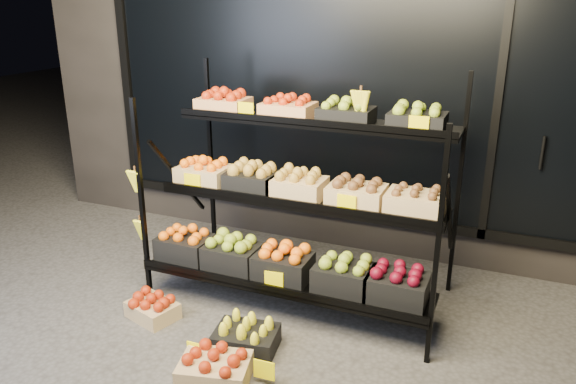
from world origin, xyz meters
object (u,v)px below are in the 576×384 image
at_px(floor_crate_midright, 215,367).
at_px(display_rack, 297,198).
at_px(floor_crate_left, 152,307).
at_px(floor_crate_midleft, 246,336).

bearing_deg(floor_crate_midright, display_rack, 72.31).
xyz_separation_m(display_rack, floor_crate_midright, (-0.08, -1.08, -0.69)).
distance_m(display_rack, floor_crate_left, 1.26).
bearing_deg(floor_crate_midleft, floor_crate_midright, -102.76).
relative_size(floor_crate_left, floor_crate_midleft, 0.91).
xyz_separation_m(floor_crate_left, floor_crate_midleft, (0.77, -0.08, 0.01)).
bearing_deg(floor_crate_left, floor_crate_midleft, 11.37).
height_order(display_rack, floor_crate_left, display_rack).
bearing_deg(display_rack, floor_crate_midleft, -94.11).
xyz_separation_m(floor_crate_left, floor_crate_midright, (0.75, -0.43, 0.01)).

